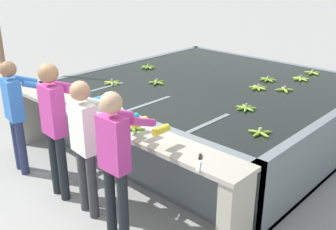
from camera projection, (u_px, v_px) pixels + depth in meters
ground_plane at (96, 190)px, 5.02m from camera, size 80.00×80.00×0.00m
wash_tank at (213, 109)px, 6.49m from camera, size 4.09×3.97×0.93m
work_ledge at (107, 139)px, 4.94m from camera, size 4.09×0.45×0.93m
worker_0 at (17, 108)px, 5.17m from camera, size 0.47×0.73×1.56m
worker_1 at (56, 119)px, 4.55m from camera, size 0.43×0.72×1.68m
worker_2 at (87, 138)px, 4.24m from camera, size 0.45×0.72×1.59m
worker_3 at (117, 154)px, 3.85m from camera, size 0.41×0.71×1.60m
banana_bunch_floating_0 at (157, 82)px, 6.21m from camera, size 0.27×0.28×0.08m
banana_bunch_floating_1 at (268, 79)px, 6.37m from camera, size 0.28×0.28×0.08m
banana_bunch_floating_2 at (258, 88)px, 5.95m from camera, size 0.27×0.28×0.08m
banana_bunch_floating_3 at (112, 83)px, 6.20m from camera, size 0.27×0.28×0.08m
banana_bunch_floating_4 at (313, 73)px, 6.76m from camera, size 0.28×0.27×0.08m
banana_bunch_floating_5 at (301, 79)px, 6.41m from camera, size 0.28×0.28×0.08m
banana_bunch_floating_6 at (285, 90)px, 5.86m from camera, size 0.23×0.23×0.08m
banana_bunch_floating_7 at (260, 132)px, 4.38m from camera, size 0.28×0.27×0.08m
banana_bunch_floating_9 at (246, 108)px, 5.12m from camera, size 0.28×0.27×0.08m
banana_bunch_floating_10 at (148, 67)px, 7.12m from camera, size 0.28×0.27×0.08m
banana_bunch_ledge_0 at (133, 129)px, 4.47m from camera, size 0.27×0.28×0.08m
banana_bunch_ledge_1 at (108, 116)px, 4.85m from camera, size 0.28×0.27×0.08m
knife_0 at (199, 160)px, 3.78m from camera, size 0.22×0.31×0.02m
knife_1 at (61, 101)px, 5.41m from camera, size 0.35×0.03×0.02m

